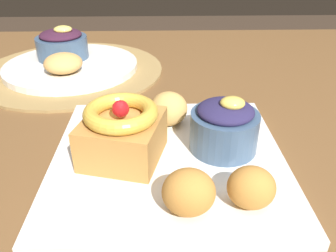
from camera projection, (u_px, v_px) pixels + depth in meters
dining_table at (191, 169)px, 0.55m from camera, size 1.50×1.03×0.73m
woven_placemat at (72, 70)px, 0.68m from camera, size 0.35×0.35×0.00m
front_plate at (168, 159)px, 0.42m from camera, size 0.27×0.27×0.01m
cake_slice at (122, 132)px, 0.40m from camera, size 0.10×0.11×0.07m
berry_ramekin at (224, 126)px, 0.41m from camera, size 0.08×0.08×0.07m
fritter_front at (169, 109)px, 0.47m from camera, size 0.05×0.05×0.05m
fritter_middle at (251, 187)px, 0.33m from camera, size 0.05×0.04×0.04m
fritter_back at (189, 192)px, 0.32m from camera, size 0.05×0.05×0.05m
back_plate at (71, 66)px, 0.68m from camera, size 0.26×0.26×0.01m
back_ramekin at (62, 44)px, 0.69m from camera, size 0.10×0.10×0.07m
back_pastry at (63, 63)px, 0.63m from camera, size 0.07×0.07×0.03m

